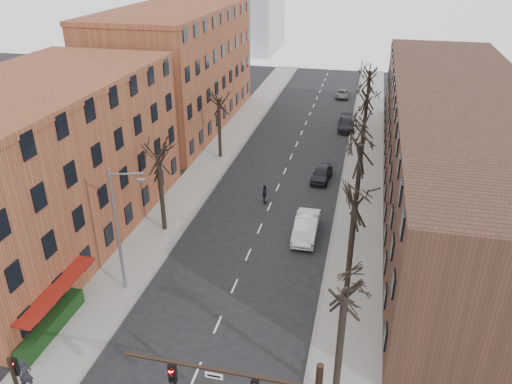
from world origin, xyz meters
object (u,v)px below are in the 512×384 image
Objects in this scene: silver_sedan at (306,227)px; parked_car_near at (322,173)px; parked_car_mid at (346,124)px; pedestrian_a at (26,375)px.

parked_car_near is at bearing 89.12° from silver_sedan.
parked_car_mid is (1.40, 26.87, -0.13)m from silver_sedan.
silver_sedan is 1.22× the size of parked_car_near.
pedestrian_a reaches higher than parked_car_near.
pedestrian_a is at bearing -109.70° from parked_car_mid.
pedestrian_a reaches higher than parked_car_mid.
parked_car_near is 0.85× the size of parked_car_mid.
pedestrian_a is at bearing -123.43° from silver_sedan.
silver_sedan is at bearing -96.17° from parked_car_mid.
silver_sedan is 2.70× the size of pedestrian_a.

